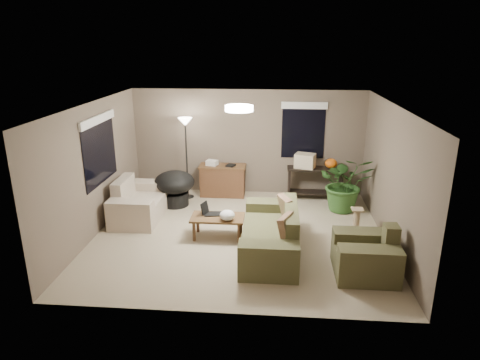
# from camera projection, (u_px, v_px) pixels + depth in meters

# --- Properties ---
(room_shell) EXTENTS (5.50, 5.50, 5.50)m
(room_shell) POSITION_uv_depth(u_px,v_px,m) (239.00, 173.00, 7.86)
(room_shell) COLOR tan
(room_shell) RESTS_ON ground
(main_sofa) EXTENTS (0.95, 2.20, 0.85)m
(main_sofa) POSITION_uv_depth(u_px,v_px,m) (272.00, 236.00, 7.53)
(main_sofa) COLOR brown
(main_sofa) RESTS_ON ground
(throw_pillows) EXTENTS (0.39, 1.40, 0.47)m
(throw_pillows) POSITION_uv_depth(u_px,v_px,m) (287.00, 218.00, 7.40)
(throw_pillows) COLOR #8C7251
(throw_pillows) RESTS_ON main_sofa
(loveseat) EXTENTS (0.90, 1.60, 0.85)m
(loveseat) POSITION_uv_depth(u_px,v_px,m) (139.00, 204.00, 9.00)
(loveseat) COLOR beige
(loveseat) RESTS_ON ground
(armchair) EXTENTS (0.95, 1.00, 0.85)m
(armchair) POSITION_uv_depth(u_px,v_px,m) (366.00, 257.00, 6.81)
(armchair) COLOR brown
(armchair) RESTS_ON ground
(coffee_table) EXTENTS (1.00, 0.55, 0.42)m
(coffee_table) POSITION_uv_depth(u_px,v_px,m) (218.00, 220.00, 8.06)
(coffee_table) COLOR brown
(coffee_table) RESTS_ON ground
(laptop) EXTENTS (0.41, 0.27, 0.24)m
(laptop) POSITION_uv_depth(u_px,v_px,m) (210.00, 211.00, 8.13)
(laptop) COLOR black
(laptop) RESTS_ON coffee_table
(plastic_bag) EXTENTS (0.33, 0.31, 0.20)m
(plastic_bag) POSITION_uv_depth(u_px,v_px,m) (227.00, 215.00, 7.85)
(plastic_bag) COLOR white
(plastic_bag) RESTS_ON coffee_table
(desk) EXTENTS (1.10, 0.50, 0.75)m
(desk) POSITION_uv_depth(u_px,v_px,m) (223.00, 180.00, 10.25)
(desk) COLOR brown
(desk) RESTS_ON ground
(desk_papers) EXTENTS (0.72, 0.32, 0.12)m
(desk_papers) POSITION_uv_depth(u_px,v_px,m) (216.00, 163.00, 10.12)
(desk_papers) COLOR silver
(desk_papers) RESTS_ON desk
(console_table) EXTENTS (1.30, 0.40, 0.75)m
(console_table) POSITION_uv_depth(u_px,v_px,m) (315.00, 181.00, 10.04)
(console_table) COLOR black
(console_table) RESTS_ON ground
(pumpkin) EXTENTS (0.34, 0.34, 0.23)m
(pumpkin) POSITION_uv_depth(u_px,v_px,m) (331.00, 164.00, 9.87)
(pumpkin) COLOR orange
(pumpkin) RESTS_ON console_table
(cardboard_box) EXTENTS (0.52, 0.45, 0.33)m
(cardboard_box) POSITION_uv_depth(u_px,v_px,m) (305.00, 161.00, 9.91)
(cardboard_box) COLOR beige
(cardboard_box) RESTS_ON console_table
(papasan_chair) EXTENTS (0.92, 0.92, 0.80)m
(papasan_chair) POSITION_uv_depth(u_px,v_px,m) (175.00, 186.00, 9.60)
(papasan_chair) COLOR black
(papasan_chair) RESTS_ON ground
(floor_lamp) EXTENTS (0.32, 0.32, 1.91)m
(floor_lamp) POSITION_uv_depth(u_px,v_px,m) (186.00, 131.00, 9.74)
(floor_lamp) COLOR black
(floor_lamp) RESTS_ON ground
(ceiling_fixture) EXTENTS (0.50, 0.50, 0.10)m
(ceiling_fixture) POSITION_uv_depth(u_px,v_px,m) (239.00, 108.00, 7.49)
(ceiling_fixture) COLOR white
(ceiling_fixture) RESTS_ON room_shell
(houseplant) EXTENTS (1.13, 1.26, 0.98)m
(houseplant) POSITION_uv_depth(u_px,v_px,m) (345.00, 189.00, 9.30)
(houseplant) COLOR #2D5923
(houseplant) RESTS_ON ground
(cat_scratching_post) EXTENTS (0.32, 0.32, 0.50)m
(cat_scratching_post) POSITION_uv_depth(u_px,v_px,m) (356.00, 222.00, 8.29)
(cat_scratching_post) COLOR tan
(cat_scratching_post) RESTS_ON ground
(window_left) EXTENTS (0.05, 1.56, 1.33)m
(window_left) POSITION_uv_depth(u_px,v_px,m) (99.00, 138.00, 8.20)
(window_left) COLOR black
(window_left) RESTS_ON room_shell
(window_back) EXTENTS (1.06, 0.05, 1.33)m
(window_back) POSITION_uv_depth(u_px,v_px,m) (304.00, 121.00, 9.94)
(window_back) COLOR black
(window_back) RESTS_ON room_shell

